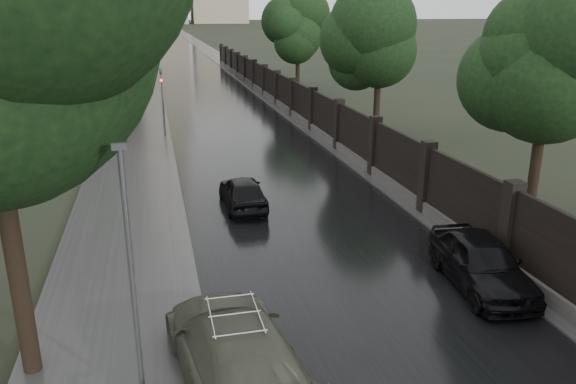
{
  "coord_description": "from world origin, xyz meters",
  "views": [
    {
      "loc": [
        -4.81,
        -7.71,
        7.15
      ],
      "look_at": [
        -0.78,
        9.11,
        1.5
      ],
      "focal_mm": 35.0,
      "sensor_mm": 36.0,
      "label": 1
    }
  ],
  "objects_px": {
    "traffic_light": "(162,97)",
    "tree_right_c": "(298,36)",
    "lamp_post": "(132,279)",
    "tree_right_a": "(547,81)",
    "hatchback_left": "(243,192)",
    "volga_sedan": "(236,351)",
    "tree_left_far": "(96,41)",
    "tree_right_b": "(379,51)",
    "car_right_near": "(481,262)"
  },
  "relations": [
    {
      "from": "traffic_light",
      "to": "tree_right_c",
      "type": "bearing_deg",
      "value": 51.82
    },
    {
      "from": "tree_right_a",
      "to": "hatchback_left",
      "type": "relative_size",
      "value": 1.92
    },
    {
      "from": "lamp_post",
      "to": "volga_sedan",
      "type": "xyz_separation_m",
      "value": [
        1.8,
        0.22,
        -1.89
      ]
    },
    {
      "from": "lamp_post",
      "to": "car_right_near",
      "type": "distance_m",
      "value": 9.46
    },
    {
      "from": "lamp_post",
      "to": "volga_sedan",
      "type": "bearing_deg",
      "value": 7.08
    },
    {
      "from": "car_right_near",
      "to": "tree_right_c",
      "type": "bearing_deg",
      "value": 89.24
    },
    {
      "from": "tree_right_b",
      "to": "car_right_near",
      "type": "height_order",
      "value": "tree_right_b"
    },
    {
      "from": "traffic_light",
      "to": "hatchback_left",
      "type": "distance_m",
      "value": 13.24
    },
    {
      "from": "tree_right_b",
      "to": "hatchback_left",
      "type": "distance_m",
      "value": 14.25
    },
    {
      "from": "volga_sedan",
      "to": "tree_right_b",
      "type": "bearing_deg",
      "value": -125.29
    },
    {
      "from": "tree_left_far",
      "to": "tree_right_b",
      "type": "height_order",
      "value": "tree_left_far"
    },
    {
      "from": "hatchback_left",
      "to": "lamp_post",
      "type": "bearing_deg",
      "value": 70.63
    },
    {
      "from": "lamp_post",
      "to": "volga_sedan",
      "type": "distance_m",
      "value": 2.62
    },
    {
      "from": "traffic_light",
      "to": "volga_sedan",
      "type": "relative_size",
      "value": 0.74
    },
    {
      "from": "tree_left_far",
      "to": "tree_right_b",
      "type": "xyz_separation_m",
      "value": [
        15.5,
        -8.0,
        -0.29
      ]
    },
    {
      "from": "tree_right_a",
      "to": "volga_sedan",
      "type": "bearing_deg",
      "value": -150.51
    },
    {
      "from": "tree_right_b",
      "to": "car_right_near",
      "type": "distance_m",
      "value": 18.59
    },
    {
      "from": "tree_left_far",
      "to": "traffic_light",
      "type": "bearing_deg",
      "value": -53.53
    },
    {
      "from": "volga_sedan",
      "to": "car_right_near",
      "type": "height_order",
      "value": "volga_sedan"
    },
    {
      "from": "tree_right_a",
      "to": "car_right_near",
      "type": "bearing_deg",
      "value": -138.46
    },
    {
      "from": "lamp_post",
      "to": "tree_right_a",
      "type": "bearing_deg",
      "value": 26.74
    },
    {
      "from": "hatchback_left",
      "to": "tree_right_c",
      "type": "bearing_deg",
      "value": -109.07
    },
    {
      "from": "tree_left_far",
      "to": "hatchback_left",
      "type": "relative_size",
      "value": 2.02
    },
    {
      "from": "lamp_post",
      "to": "hatchback_left",
      "type": "distance_m",
      "value": 11.39
    },
    {
      "from": "tree_right_a",
      "to": "lamp_post",
      "type": "distance_m",
      "value": 14.62
    },
    {
      "from": "tree_right_a",
      "to": "volga_sedan",
      "type": "distance_m",
      "value": 13.42
    },
    {
      "from": "lamp_post",
      "to": "hatchback_left",
      "type": "bearing_deg",
      "value": 71.26
    },
    {
      "from": "tree_left_far",
      "to": "hatchback_left",
      "type": "height_order",
      "value": "tree_left_far"
    },
    {
      "from": "tree_right_c",
      "to": "car_right_near",
      "type": "xyz_separation_m",
      "value": [
        -4.1,
        -35.63,
        -4.23
      ]
    },
    {
      "from": "tree_right_c",
      "to": "traffic_light",
      "type": "height_order",
      "value": "tree_right_c"
    },
    {
      "from": "hatchback_left",
      "to": "car_right_near",
      "type": "height_order",
      "value": "car_right_near"
    },
    {
      "from": "traffic_light",
      "to": "tree_left_far",
      "type": "bearing_deg",
      "value": 126.47
    },
    {
      "from": "lamp_post",
      "to": "hatchback_left",
      "type": "xyz_separation_m",
      "value": [
        3.6,
        10.61,
        -2.05
      ]
    },
    {
      "from": "tree_left_far",
      "to": "hatchback_left",
      "type": "distance_m",
      "value": 19.49
    },
    {
      "from": "hatchback_left",
      "to": "tree_left_far",
      "type": "bearing_deg",
      "value": -71.51
    },
    {
      "from": "traffic_light",
      "to": "hatchback_left",
      "type": "height_order",
      "value": "traffic_light"
    },
    {
      "from": "tree_right_a",
      "to": "tree_right_c",
      "type": "distance_m",
      "value": 32.0
    },
    {
      "from": "tree_right_a",
      "to": "tree_right_b",
      "type": "xyz_separation_m",
      "value": [
        0.0,
        14.0,
        0.0
      ]
    },
    {
      "from": "tree_right_a",
      "to": "lamp_post",
      "type": "relative_size",
      "value": 1.37
    },
    {
      "from": "tree_right_a",
      "to": "hatchback_left",
      "type": "xyz_separation_m",
      "value": [
        -9.3,
        4.11,
        -4.33
      ]
    },
    {
      "from": "tree_right_c",
      "to": "lamp_post",
      "type": "relative_size",
      "value": 1.37
    },
    {
      "from": "tree_left_far",
      "to": "tree_right_b",
      "type": "distance_m",
      "value": 17.45
    },
    {
      "from": "tree_right_c",
      "to": "hatchback_left",
      "type": "relative_size",
      "value": 1.92
    },
    {
      "from": "tree_left_far",
      "to": "volga_sedan",
      "type": "height_order",
      "value": "tree_left_far"
    },
    {
      "from": "tree_right_a",
      "to": "tree_right_c",
      "type": "bearing_deg",
      "value": 90.0
    },
    {
      "from": "tree_right_a",
      "to": "tree_right_c",
      "type": "relative_size",
      "value": 1.0
    },
    {
      "from": "tree_right_b",
      "to": "lamp_post",
      "type": "xyz_separation_m",
      "value": [
        -12.9,
        -20.5,
        -2.28
      ]
    },
    {
      "from": "traffic_light",
      "to": "volga_sedan",
      "type": "xyz_separation_m",
      "value": [
        0.7,
        -23.27,
        -1.62
      ]
    },
    {
      "from": "tree_right_a",
      "to": "tree_right_b",
      "type": "distance_m",
      "value": 14.0
    },
    {
      "from": "tree_right_b",
      "to": "traffic_light",
      "type": "xyz_separation_m",
      "value": [
        -11.8,
        2.99,
        -2.55
      ]
    }
  ]
}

